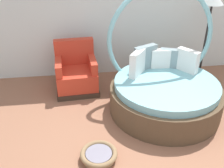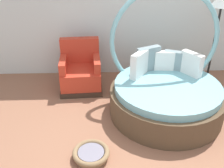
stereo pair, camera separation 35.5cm
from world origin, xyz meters
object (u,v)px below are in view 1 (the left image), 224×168
Objects in this scene: floor_lamp at (212,7)px; red_armchair at (76,73)px; round_daybed at (164,88)px; pet_basket at (99,155)px.

red_armchair is at bearing -179.66° from floor_lamp.
round_daybed is at bearing -140.32° from floor_lamp.
floor_lamp reaches higher than pet_basket.
pet_basket is at bearing -139.15° from floor_lamp.
floor_lamp is at bearing 39.68° from round_daybed.
floor_lamp is (2.30, 1.99, 1.46)m from pet_basket.
floor_lamp is (2.56, 0.02, 1.20)m from red_armchair.
pet_basket is (0.26, -1.97, -0.26)m from red_armchair.
red_armchair reaches higher than pet_basket.
floor_lamp is (1.07, 0.89, 1.14)m from round_daybed.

